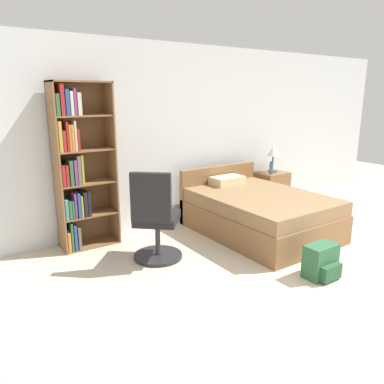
# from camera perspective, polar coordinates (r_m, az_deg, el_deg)

# --- Properties ---
(wall_back) EXTENTS (9.00, 0.06, 2.60)m
(wall_back) POSITION_cam_1_polar(r_m,az_deg,el_deg) (5.71, -0.75, 8.68)
(wall_back) COLOR silver
(wall_back) RESTS_ON ground_plane
(bookshelf) EXTENTS (0.71, 0.34, 2.05)m
(bookshelf) POSITION_cam_1_polar(r_m,az_deg,el_deg) (4.77, -17.03, 3.78)
(bookshelf) COLOR brown
(bookshelf) RESTS_ON ground_plane
(bed) EXTENTS (1.41, 1.94, 0.82)m
(bed) POSITION_cam_1_polar(r_m,az_deg,el_deg) (5.33, 9.85, -3.05)
(bed) COLOR brown
(bed) RESTS_ON ground_plane
(office_chair) EXTENTS (0.72, 0.72, 1.09)m
(office_chair) POSITION_cam_1_polar(r_m,az_deg,el_deg) (4.30, -5.59, -4.48)
(office_chair) COLOR #232326
(office_chair) RESTS_ON ground_plane
(nightstand) EXTENTS (0.50, 0.46, 0.62)m
(nightstand) POSITION_cam_1_polar(r_m,az_deg,el_deg) (6.55, 11.89, 0.32)
(nightstand) COLOR brown
(nightstand) RESTS_ON ground_plane
(table_lamp) EXTENTS (0.22, 0.22, 0.45)m
(table_lamp) POSITION_cam_1_polar(r_m,az_deg,el_deg) (6.45, 12.29, 6.01)
(table_lamp) COLOR #333333
(table_lamp) RESTS_ON nightstand
(water_bottle) EXTENTS (0.07, 0.07, 0.21)m
(water_bottle) POSITION_cam_1_polar(r_m,az_deg,el_deg) (6.30, 11.99, 3.58)
(water_bottle) COLOR teal
(water_bottle) RESTS_ON nightstand
(backpack_green) EXTENTS (0.36, 0.28, 0.36)m
(backpack_green) POSITION_cam_1_polar(r_m,az_deg,el_deg) (4.25, 19.13, -10.04)
(backpack_green) COLOR #2D603D
(backpack_green) RESTS_ON ground_plane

